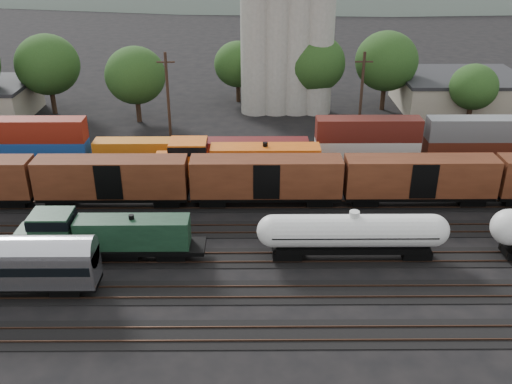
{
  "coord_description": "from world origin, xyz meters",
  "views": [
    {
      "loc": [
        -1.56,
        -46.76,
        26.6
      ],
      "look_at": [
        -1.22,
        2.0,
        3.0
      ],
      "focal_mm": 40.0,
      "sensor_mm": 36.0,
      "label": 1
    }
  ],
  "objects_px": {
    "green_locomotive": "(100,235)",
    "grain_silo": "(286,36)",
    "orange_locomotive": "(234,162)",
    "tank_car_a": "(353,233)"
  },
  "relations": [
    {
      "from": "green_locomotive",
      "to": "tank_car_a",
      "type": "relative_size",
      "value": 0.97
    },
    {
      "from": "green_locomotive",
      "to": "tank_car_a",
      "type": "height_order",
      "value": "tank_car_a"
    },
    {
      "from": "grain_silo",
      "to": "tank_car_a",
      "type": "bearing_deg",
      "value": -84.93
    },
    {
      "from": "tank_car_a",
      "to": "grain_silo",
      "type": "height_order",
      "value": "grain_silo"
    },
    {
      "from": "grain_silo",
      "to": "orange_locomotive",
      "type": "bearing_deg",
      "value": -104.64
    },
    {
      "from": "orange_locomotive",
      "to": "tank_car_a",
      "type": "bearing_deg",
      "value": -55.18
    },
    {
      "from": "green_locomotive",
      "to": "grain_silo",
      "type": "bearing_deg",
      "value": 66.65
    },
    {
      "from": "orange_locomotive",
      "to": "grain_silo",
      "type": "bearing_deg",
      "value": 75.36
    },
    {
      "from": "tank_car_a",
      "to": "grain_silo",
      "type": "bearing_deg",
      "value": 95.07
    },
    {
      "from": "orange_locomotive",
      "to": "grain_silo",
      "type": "distance_m",
      "value": 28.18
    }
  ]
}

